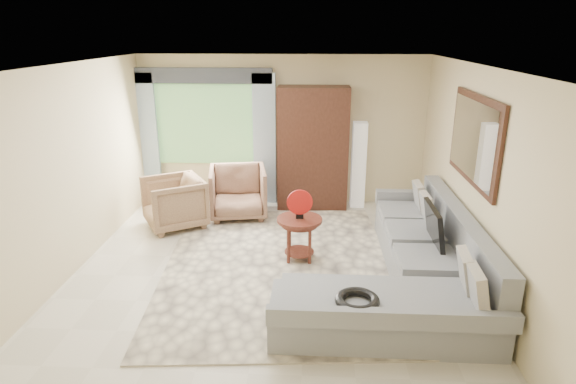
# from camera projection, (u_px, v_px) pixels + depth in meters

# --- Properties ---
(ground) EXTENTS (6.00, 6.00, 0.00)m
(ground) POSITION_uv_depth(u_px,v_px,m) (267.00, 279.00, 6.06)
(ground) COLOR silver
(ground) RESTS_ON ground
(area_rug) EXTENTS (3.30, 4.22, 0.02)m
(area_rug) POSITION_uv_depth(u_px,v_px,m) (279.00, 265.00, 6.40)
(area_rug) COLOR beige
(area_rug) RESTS_ON ground
(sectional_sofa) EXTENTS (2.30, 3.46, 0.90)m
(sectional_sofa) POSITION_uv_depth(u_px,v_px,m) (414.00, 269.00, 5.71)
(sectional_sofa) COLOR gray
(sectional_sofa) RESTS_ON ground
(tv_screen) EXTENTS (0.14, 0.74, 0.48)m
(tv_screen) POSITION_uv_depth(u_px,v_px,m) (434.00, 225.00, 5.87)
(tv_screen) COLOR black
(tv_screen) RESTS_ON sectional_sofa
(garden_hose) EXTENTS (0.43, 0.43, 0.09)m
(garden_hose) POSITION_uv_depth(u_px,v_px,m) (357.00, 300.00, 4.56)
(garden_hose) COLOR black
(garden_hose) RESTS_ON sectional_sofa
(coffee_table) EXTENTS (0.61, 0.61, 0.61)m
(coffee_table) POSITION_uv_depth(u_px,v_px,m) (299.00, 238.00, 6.48)
(coffee_table) COLOR #431711
(coffee_table) RESTS_ON ground
(red_disc) EXTENTS (0.34, 0.05, 0.34)m
(red_disc) POSITION_uv_depth(u_px,v_px,m) (300.00, 202.00, 6.31)
(red_disc) COLOR red
(red_disc) RESTS_ON coffee_table
(armchair_left) EXTENTS (1.20, 1.19, 0.80)m
(armchair_left) POSITION_uv_depth(u_px,v_px,m) (174.00, 203.00, 7.57)
(armchair_left) COLOR #9D7D55
(armchair_left) RESTS_ON ground
(armchair_right) EXTENTS (1.05, 1.07, 0.85)m
(armchair_right) POSITION_uv_depth(u_px,v_px,m) (238.00, 192.00, 7.98)
(armchair_right) COLOR #875F4A
(armchair_right) RESTS_ON ground
(potted_plant) EXTENTS (0.58, 0.53, 0.57)m
(potted_plant) POSITION_uv_depth(u_px,v_px,m) (167.00, 189.00, 8.58)
(potted_plant) COLOR #999999
(potted_plant) RESTS_ON ground
(armoire) EXTENTS (1.20, 0.55, 2.10)m
(armoire) POSITION_uv_depth(u_px,v_px,m) (313.00, 148.00, 8.27)
(armoire) COLOR #321910
(armoire) RESTS_ON ground
(floor_lamp) EXTENTS (0.24, 0.24, 1.50)m
(floor_lamp) POSITION_uv_depth(u_px,v_px,m) (358.00, 165.00, 8.38)
(floor_lamp) COLOR silver
(floor_lamp) RESTS_ON ground
(window) EXTENTS (1.80, 0.04, 1.40)m
(window) POSITION_uv_depth(u_px,v_px,m) (206.00, 124.00, 8.49)
(window) COLOR #669E59
(window) RESTS_ON wall_back
(curtain_left) EXTENTS (0.40, 0.08, 2.30)m
(curtain_left) POSITION_uv_depth(u_px,v_px,m) (147.00, 139.00, 8.54)
(curtain_left) COLOR #9EB7CC
(curtain_left) RESTS_ON ground
(curtain_right) EXTENTS (0.40, 0.08, 2.30)m
(curtain_right) POSITION_uv_depth(u_px,v_px,m) (265.00, 140.00, 8.43)
(curtain_right) COLOR #9EB7CC
(curtain_right) RESTS_ON ground
(valance) EXTENTS (2.40, 0.12, 0.26)m
(valance) POSITION_uv_depth(u_px,v_px,m) (202.00, 75.00, 8.15)
(valance) COLOR #1E232D
(valance) RESTS_ON wall_back
(wall_mirror) EXTENTS (0.05, 1.70, 1.05)m
(wall_mirror) POSITION_uv_depth(u_px,v_px,m) (474.00, 139.00, 5.70)
(wall_mirror) COLOR black
(wall_mirror) RESTS_ON wall_right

